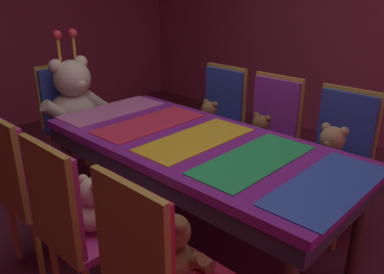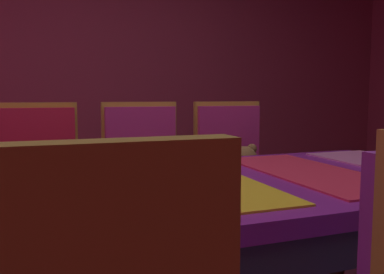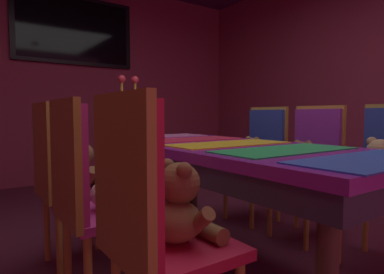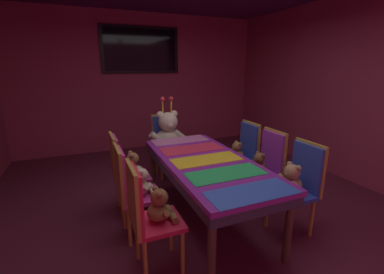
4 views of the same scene
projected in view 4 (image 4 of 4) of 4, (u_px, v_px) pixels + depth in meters
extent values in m
plane|color=#591E33|center=(206.00, 219.00, 3.10)|extent=(7.90, 7.90, 0.00)
cube|color=#99334C|center=(141.00, 82.00, 5.59)|extent=(5.20, 0.12, 2.80)
cube|color=#99334C|center=(374.00, 91.00, 3.70)|extent=(0.12, 6.40, 2.80)
cube|color=purple|center=(207.00, 162.00, 2.91)|extent=(0.90, 2.00, 0.05)
cube|color=#33333F|center=(206.00, 168.00, 2.93)|extent=(0.88, 1.96, 0.10)
cylinder|color=#4C3826|center=(203.00, 162.00, 3.95)|extent=(0.07, 0.07, 0.69)
cylinder|color=#4C3826|center=(289.00, 228.00, 2.35)|extent=(0.07, 0.07, 0.69)
cylinder|color=#4C3826|center=(153.00, 170.00, 3.67)|extent=(0.07, 0.07, 0.69)
cylinder|color=#4C3826|center=(212.00, 250.00, 2.07)|extent=(0.07, 0.07, 0.69)
cube|color=blue|center=(252.00, 193.00, 2.15)|extent=(0.77, 0.32, 0.01)
cube|color=green|center=(226.00, 174.00, 2.53)|extent=(0.77, 0.32, 0.01)
cube|color=yellow|center=(207.00, 160.00, 2.91)|extent=(0.77, 0.32, 0.01)
cube|color=#E52D4C|center=(192.00, 149.00, 3.28)|extent=(0.77, 0.32, 0.01)
cube|color=pink|center=(180.00, 140.00, 3.66)|extent=(0.77, 0.32, 0.01)
cube|color=red|center=(158.00, 222.00, 2.27)|extent=(0.40, 0.40, 0.04)
cube|color=red|center=(136.00, 198.00, 2.13)|extent=(0.05, 0.38, 0.50)
cube|color=gold|center=(133.00, 198.00, 2.12)|extent=(0.03, 0.41, 0.55)
cylinder|color=gold|center=(171.00, 231.00, 2.53)|extent=(0.04, 0.04, 0.42)
cylinder|color=gold|center=(183.00, 252.00, 2.24)|extent=(0.04, 0.04, 0.42)
cylinder|color=gold|center=(137.00, 239.00, 2.41)|extent=(0.04, 0.04, 0.42)
cylinder|color=gold|center=(145.00, 263.00, 2.12)|extent=(0.04, 0.04, 0.42)
ellipsoid|color=brown|center=(158.00, 212.00, 2.24)|extent=(0.18, 0.18, 0.15)
sphere|color=brown|center=(159.00, 197.00, 2.21)|extent=(0.15, 0.15, 0.15)
sphere|color=#99663C|center=(165.00, 198.00, 2.23)|extent=(0.06, 0.06, 0.06)
sphere|color=brown|center=(155.00, 189.00, 2.24)|extent=(0.06, 0.06, 0.06)
sphere|color=brown|center=(159.00, 195.00, 2.14)|extent=(0.06, 0.06, 0.06)
cylinder|color=brown|center=(159.00, 204.00, 2.33)|extent=(0.05, 0.13, 0.12)
cylinder|color=brown|center=(165.00, 215.00, 2.17)|extent=(0.05, 0.13, 0.12)
cylinder|color=brown|center=(170.00, 211.00, 2.34)|extent=(0.06, 0.14, 0.06)
cylinder|color=brown|center=(173.00, 217.00, 2.25)|extent=(0.06, 0.14, 0.06)
cube|color=#CC338C|center=(141.00, 196.00, 2.73)|extent=(0.40, 0.40, 0.04)
cube|color=#CC338C|center=(121.00, 174.00, 2.59)|extent=(0.05, 0.38, 0.50)
cube|color=gold|center=(119.00, 175.00, 2.58)|extent=(0.03, 0.41, 0.55)
cylinder|color=gold|center=(153.00, 206.00, 2.99)|extent=(0.04, 0.04, 0.42)
cylinder|color=gold|center=(161.00, 220.00, 2.70)|extent=(0.04, 0.04, 0.42)
cylinder|color=gold|center=(124.00, 211.00, 2.87)|extent=(0.04, 0.04, 0.42)
cylinder|color=gold|center=(129.00, 227.00, 2.58)|extent=(0.04, 0.04, 0.42)
ellipsoid|color=beige|center=(140.00, 187.00, 2.70)|extent=(0.18, 0.18, 0.14)
sphere|color=beige|center=(141.00, 175.00, 2.67)|extent=(0.14, 0.14, 0.14)
sphere|color=#FDDCAD|center=(146.00, 175.00, 2.69)|extent=(0.05, 0.05, 0.05)
sphere|color=beige|center=(138.00, 169.00, 2.70)|extent=(0.05, 0.05, 0.05)
sphere|color=beige|center=(141.00, 172.00, 2.61)|extent=(0.05, 0.05, 0.05)
cylinder|color=beige|center=(142.00, 182.00, 2.79)|extent=(0.05, 0.13, 0.12)
cylinder|color=beige|center=(146.00, 189.00, 2.63)|extent=(0.05, 0.13, 0.12)
cylinder|color=beige|center=(151.00, 188.00, 2.80)|extent=(0.06, 0.13, 0.06)
cylinder|color=beige|center=(153.00, 191.00, 2.71)|extent=(0.06, 0.13, 0.06)
cube|color=#CC338C|center=(132.00, 177.00, 3.19)|extent=(0.40, 0.40, 0.04)
cube|color=#CC338C|center=(115.00, 158.00, 3.05)|extent=(0.05, 0.38, 0.50)
cube|color=gold|center=(114.00, 158.00, 3.05)|extent=(0.03, 0.41, 0.55)
cylinder|color=gold|center=(144.00, 187.00, 3.45)|extent=(0.04, 0.04, 0.42)
cylinder|color=gold|center=(149.00, 198.00, 3.17)|extent=(0.04, 0.04, 0.42)
cylinder|color=gold|center=(118.00, 191.00, 3.33)|extent=(0.04, 0.04, 0.42)
cylinder|color=gold|center=(122.00, 203.00, 3.05)|extent=(0.04, 0.04, 0.42)
ellipsoid|color=olive|center=(132.00, 169.00, 3.17)|extent=(0.18, 0.18, 0.15)
sphere|color=olive|center=(133.00, 159.00, 3.14)|extent=(0.15, 0.15, 0.15)
sphere|color=#AE7747|center=(137.00, 159.00, 3.16)|extent=(0.06, 0.06, 0.06)
sphere|color=olive|center=(130.00, 153.00, 3.17)|extent=(0.06, 0.06, 0.06)
sphere|color=olive|center=(132.00, 156.00, 3.07)|extent=(0.06, 0.06, 0.06)
cylinder|color=olive|center=(134.00, 165.00, 3.26)|extent=(0.05, 0.13, 0.12)
cylinder|color=olive|center=(137.00, 170.00, 3.09)|extent=(0.05, 0.13, 0.12)
cylinder|color=olive|center=(141.00, 170.00, 3.27)|extent=(0.06, 0.14, 0.06)
cylinder|color=olive|center=(143.00, 173.00, 3.18)|extent=(0.06, 0.14, 0.06)
cube|color=#2D47B2|center=(291.00, 194.00, 2.77)|extent=(0.40, 0.40, 0.04)
cube|color=#2D47B2|center=(307.00, 168.00, 2.77)|extent=(0.05, 0.38, 0.50)
cube|color=gold|center=(308.00, 167.00, 2.77)|extent=(0.03, 0.41, 0.55)
cylinder|color=gold|center=(290.00, 204.00, 3.03)|extent=(0.04, 0.04, 0.42)
cylinder|color=gold|center=(312.00, 218.00, 2.75)|extent=(0.04, 0.04, 0.42)
cylinder|color=gold|center=(267.00, 209.00, 2.91)|extent=(0.04, 0.04, 0.42)
cylinder|color=gold|center=(288.00, 225.00, 2.63)|extent=(0.04, 0.04, 0.42)
ellipsoid|color=tan|center=(292.00, 185.00, 2.74)|extent=(0.20, 0.20, 0.16)
sphere|color=tan|center=(292.00, 172.00, 2.70)|extent=(0.16, 0.16, 0.16)
sphere|color=tan|center=(288.00, 174.00, 2.68)|extent=(0.06, 0.06, 0.06)
sphere|color=tan|center=(298.00, 168.00, 2.63)|extent=(0.06, 0.06, 0.06)
sphere|color=tan|center=(290.00, 164.00, 2.74)|extent=(0.06, 0.06, 0.06)
cylinder|color=tan|center=(296.00, 188.00, 2.63)|extent=(0.06, 0.14, 0.13)
cylinder|color=tan|center=(282.00, 180.00, 2.81)|extent=(0.06, 0.14, 0.13)
cylinder|color=tan|center=(285.00, 194.00, 2.66)|extent=(0.07, 0.15, 0.07)
cylinder|color=tan|center=(278.00, 189.00, 2.75)|extent=(0.07, 0.15, 0.07)
cube|color=purple|center=(259.00, 174.00, 3.27)|extent=(0.40, 0.40, 0.04)
cube|color=purple|center=(273.00, 152.00, 3.26)|extent=(0.05, 0.38, 0.50)
cube|color=gold|center=(274.00, 152.00, 3.27)|extent=(0.03, 0.41, 0.55)
cylinder|color=gold|center=(260.00, 184.00, 3.53)|extent=(0.04, 0.04, 0.42)
cylinder|color=gold|center=(277.00, 195.00, 3.24)|extent=(0.04, 0.04, 0.42)
cylinder|color=gold|center=(240.00, 188.00, 3.41)|extent=(0.04, 0.04, 0.42)
cylinder|color=gold|center=(255.00, 200.00, 3.12)|extent=(0.04, 0.04, 0.42)
ellipsoid|color=brown|center=(260.00, 167.00, 3.24)|extent=(0.17, 0.17, 0.13)
sphere|color=brown|center=(259.00, 158.00, 3.20)|extent=(0.13, 0.13, 0.13)
sphere|color=#99663C|center=(256.00, 160.00, 3.19)|extent=(0.05, 0.05, 0.05)
sphere|color=brown|center=(263.00, 155.00, 3.15)|extent=(0.05, 0.05, 0.05)
sphere|color=brown|center=(258.00, 153.00, 3.24)|extent=(0.05, 0.05, 0.05)
cylinder|color=brown|center=(262.00, 169.00, 3.15)|extent=(0.05, 0.12, 0.11)
cylinder|color=brown|center=(253.00, 164.00, 3.30)|extent=(0.05, 0.12, 0.11)
cylinder|color=brown|center=(254.00, 173.00, 3.17)|extent=(0.06, 0.13, 0.06)
cylinder|color=brown|center=(250.00, 171.00, 3.25)|extent=(0.06, 0.13, 0.06)
cube|color=#2D47B2|center=(237.00, 161.00, 3.73)|extent=(0.40, 0.40, 0.04)
cube|color=#2D47B2|center=(249.00, 141.00, 3.72)|extent=(0.05, 0.38, 0.50)
cube|color=gold|center=(250.00, 141.00, 3.73)|extent=(0.03, 0.41, 0.55)
cylinder|color=gold|center=(240.00, 171.00, 3.99)|extent=(0.04, 0.04, 0.42)
cylinder|color=gold|center=(252.00, 179.00, 3.70)|extent=(0.04, 0.04, 0.42)
cylinder|color=gold|center=(221.00, 174.00, 3.87)|extent=(0.04, 0.04, 0.42)
cylinder|color=gold|center=(233.00, 182.00, 3.58)|extent=(0.04, 0.04, 0.42)
ellipsoid|color=olive|center=(237.00, 155.00, 3.70)|extent=(0.17, 0.17, 0.13)
sphere|color=olive|center=(237.00, 147.00, 3.66)|extent=(0.13, 0.13, 0.13)
sphere|color=#AE7747|center=(234.00, 148.00, 3.65)|extent=(0.05, 0.05, 0.05)
sphere|color=olive|center=(240.00, 144.00, 3.61)|extent=(0.05, 0.05, 0.05)
sphere|color=olive|center=(236.00, 142.00, 3.70)|extent=(0.05, 0.05, 0.05)
cylinder|color=olive|center=(239.00, 156.00, 3.61)|extent=(0.05, 0.12, 0.11)
cylinder|color=olive|center=(232.00, 152.00, 3.76)|extent=(0.05, 0.12, 0.11)
cylinder|color=olive|center=(232.00, 160.00, 3.63)|extent=(0.06, 0.13, 0.06)
cylinder|color=olive|center=(229.00, 158.00, 3.71)|extent=(0.06, 0.13, 0.06)
cube|color=#2D47B2|center=(168.00, 149.00, 4.25)|extent=(0.40, 0.40, 0.04)
cube|color=#2D47B2|center=(164.00, 131.00, 4.34)|extent=(0.38, 0.05, 0.50)
cube|color=gold|center=(164.00, 130.00, 4.36)|extent=(0.41, 0.03, 0.55)
cylinder|color=gold|center=(174.00, 158.00, 4.51)|extent=(0.04, 0.04, 0.42)
cylinder|color=gold|center=(181.00, 165.00, 4.23)|extent=(0.04, 0.04, 0.42)
cylinder|color=gold|center=(156.00, 161.00, 4.39)|extent=(0.04, 0.04, 0.42)
cylinder|color=gold|center=(162.00, 168.00, 4.11)|extent=(0.04, 0.04, 0.42)
ellipsoid|color=beige|center=(168.00, 138.00, 4.20)|extent=(0.38, 0.38, 0.30)
sphere|color=beige|center=(168.00, 122.00, 4.10)|extent=(0.30, 0.30, 0.30)
sphere|color=#FFF2C8|center=(170.00, 125.00, 4.02)|extent=(0.11, 0.11, 0.11)
sphere|color=beige|center=(174.00, 114.00, 4.14)|extent=(0.11, 0.11, 0.11)
sphere|color=beige|center=(160.00, 115.00, 4.06)|extent=(0.11, 0.11, 0.11)
cylinder|color=beige|center=(181.00, 136.00, 4.19)|extent=(0.27, 0.10, 0.25)
cylinder|color=beige|center=(158.00, 139.00, 4.05)|extent=(0.27, 0.10, 0.25)
cylinder|color=beige|center=(179.00, 148.00, 4.05)|extent=(0.28, 0.13, 0.13)
cylinder|color=beige|center=(167.00, 149.00, 3.97)|extent=(0.28, 0.13, 0.13)
cylinder|color=gold|center=(171.00, 105.00, 4.09)|extent=(0.02, 0.02, 0.20)
sphere|color=#E5333F|center=(171.00, 99.00, 4.06)|extent=(0.07, 0.07, 0.07)
cylinder|color=gold|center=(163.00, 106.00, 4.04)|extent=(0.02, 0.02, 0.20)
sphere|color=#E5333F|center=(163.00, 99.00, 4.01)|extent=(0.07, 0.07, 0.07)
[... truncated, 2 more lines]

